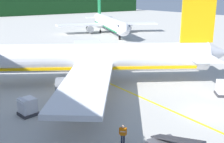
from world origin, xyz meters
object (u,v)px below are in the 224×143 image
object	(u,v)px
airliner_foreground	(77,59)
crew_supervisor	(123,133)
cargo_container_far	(224,88)
airliner_mid_apron	(109,23)
cargo_container_mid	(27,107)
crew_loader_right	(100,96)

from	to	relation	value
airliner_foreground	crew_supervisor	bearing A→B (deg)	-106.82
cargo_container_far	airliner_mid_apron	bearing A→B (deg)	69.13
cargo_container_mid	crew_loader_right	distance (m)	7.66
cargo_container_mid	airliner_mid_apron	bearing A→B (deg)	47.09
airliner_foreground	crew_supervisor	size ratio (longest dim) A/B	21.33
airliner_mid_apron	cargo_container_far	xyz separation A→B (m)	(-19.81, -51.97, -2.18)
airliner_mid_apron	crew_loader_right	world-z (taller)	airliner_mid_apron
cargo_container_mid	crew_supervisor	bearing A→B (deg)	-67.08
airliner_foreground	crew_loader_right	bearing A→B (deg)	-101.82
cargo_container_far	crew_loader_right	xyz separation A→B (m)	(-13.38, 6.42, 0.04)
airliner_foreground	crew_loader_right	xyz separation A→B (m)	(-1.67, -7.98, -2.43)
cargo_container_far	crew_loader_right	world-z (taller)	cargo_container_far
airliner_foreground	cargo_container_far	bearing A→B (deg)	-50.87
cargo_container_mid	crew_loader_right	xyz separation A→B (m)	(7.44, -1.85, 0.08)
airliner_mid_apron	crew_supervisor	distance (m)	64.91
cargo_container_mid	cargo_container_far	bearing A→B (deg)	-21.66
airliner_foreground	cargo_container_mid	bearing A→B (deg)	-146.06
airliner_mid_apron	crew_loader_right	distance (m)	56.41
cargo_container_mid	crew_loader_right	world-z (taller)	cargo_container_mid
crew_loader_right	crew_supervisor	xyz separation A→B (m)	(-3.21, -8.15, 0.06)
cargo_container_mid	cargo_container_far	distance (m)	22.40
cargo_container_far	crew_supervisor	xyz separation A→B (m)	(-16.59, -1.73, 0.10)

